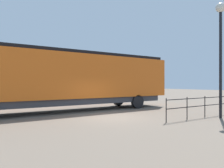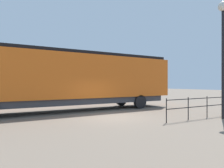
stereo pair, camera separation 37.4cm
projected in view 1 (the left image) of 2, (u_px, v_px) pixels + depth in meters
The scene contains 3 objects.
ground_plane at pixel (112, 117), 12.81m from camera, with size 120.00×120.00×0.00m, color #756656.
locomotive at pixel (77, 78), 15.89m from camera, with size 3.06×16.77×4.37m.
lamp_post at pixel (221, 35), 12.47m from camera, with size 0.56×0.56×6.80m.
Camera 1 is at (10.69, -7.05, 2.01)m, focal length 33.94 mm.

